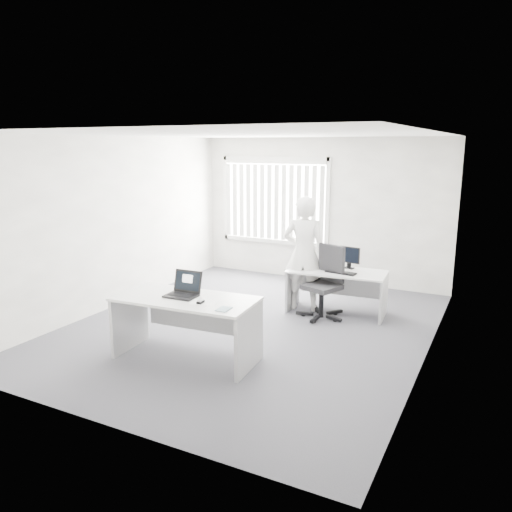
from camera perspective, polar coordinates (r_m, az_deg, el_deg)
The scene contains 18 objects.
ground at distance 7.51m, azimuth -0.65°, elevation -8.11°, with size 6.00×6.00×0.00m, color #515158.
wall_back at distance 9.87m, azimuth 7.47°, elevation 5.17°, with size 5.00×0.02×2.80m, color white.
wall_front at distance 4.76m, azimuth -17.72°, elevation -3.33°, with size 5.00×0.02×2.80m, color white.
wall_left at distance 8.58m, azimuth -15.67°, elevation 3.70°, with size 0.02×6.00×2.80m, color white.
wall_right at distance 6.40m, azimuth 19.59°, elevation 0.53°, with size 0.02×6.00×2.80m, color white.
ceiling at distance 7.03m, azimuth -0.70°, elevation 13.76°, with size 5.00×6.00×0.02m, color silver.
window at distance 10.19m, azimuth 2.09°, elevation 6.35°, with size 2.32×0.06×1.76m, color silver.
blinds at distance 10.14m, azimuth 1.94°, elevation 6.15°, with size 2.20×0.10×1.50m, color silver, non-canonical shape.
desk_near at distance 6.33m, azimuth -8.02°, elevation -6.67°, with size 1.83×0.96×0.81m.
desk_far at distance 8.09m, azimuth 9.23°, elevation -3.01°, with size 1.58×0.83×0.70m.
office_chair at distance 7.93m, azimuth 7.74°, elevation -4.43°, with size 0.82×0.82×1.13m.
person at distance 8.09m, azimuth 5.51°, elevation 0.26°, with size 0.68×0.45×1.87m, color silver.
laptop at distance 6.25m, azimuth -8.61°, elevation -3.31°, with size 0.39×0.35×0.30m, color black, non-canonical shape.
paper_sheet at distance 6.05m, azimuth -5.98°, elevation -5.28°, with size 0.31×0.22×0.00m, color white.
mouse at distance 6.01m, azimuth -6.37°, elevation -5.18°, with size 0.06×0.10×0.04m, color silver, non-canonical shape.
booklet at distance 5.77m, azimuth -3.70°, elevation -6.07°, with size 0.14×0.19×0.01m, color white.
keyboard at distance 7.90m, azimuth 9.66°, elevation -1.88°, with size 0.48×0.16×0.02m, color black.
monitor at distance 8.20m, azimuth 10.63°, elevation -0.17°, with size 0.36×0.11×0.36m, color black, non-canonical shape.
Camera 1 is at (3.26, -6.22, 2.66)m, focal length 35.00 mm.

